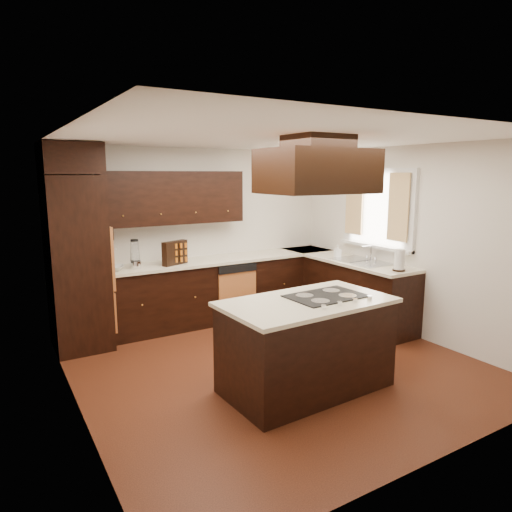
% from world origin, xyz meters
% --- Properties ---
extents(floor, '(4.20, 4.20, 0.02)m').
position_xyz_m(floor, '(0.00, 0.00, -0.01)').
color(floor, '#5C2915').
rests_on(floor, ground).
extents(ceiling, '(4.20, 4.20, 0.02)m').
position_xyz_m(ceiling, '(0.00, 0.00, 2.51)').
color(ceiling, white).
rests_on(ceiling, ground).
extents(wall_back, '(4.20, 0.02, 2.50)m').
position_xyz_m(wall_back, '(0.00, 2.11, 1.25)').
color(wall_back, beige).
rests_on(wall_back, ground).
extents(wall_front, '(4.20, 0.02, 2.50)m').
position_xyz_m(wall_front, '(0.00, -2.11, 1.25)').
color(wall_front, beige).
rests_on(wall_front, ground).
extents(wall_left, '(0.02, 4.20, 2.50)m').
position_xyz_m(wall_left, '(-2.11, 0.00, 1.25)').
color(wall_left, beige).
rests_on(wall_left, ground).
extents(wall_right, '(0.02, 4.20, 2.50)m').
position_xyz_m(wall_right, '(2.11, 0.00, 1.25)').
color(wall_right, beige).
rests_on(wall_right, ground).
extents(oven_column, '(0.65, 0.75, 2.12)m').
position_xyz_m(oven_column, '(-1.78, 1.71, 1.06)').
color(oven_column, black).
rests_on(oven_column, floor).
extents(wall_oven_face, '(0.05, 0.62, 0.78)m').
position_xyz_m(wall_oven_face, '(-1.43, 1.71, 1.12)').
color(wall_oven_face, '#B86934').
rests_on(wall_oven_face, oven_column).
extents(base_cabinets_back, '(2.93, 0.60, 0.88)m').
position_xyz_m(base_cabinets_back, '(0.03, 1.80, 0.44)').
color(base_cabinets_back, black).
rests_on(base_cabinets_back, floor).
extents(base_cabinets_right, '(0.60, 2.40, 0.88)m').
position_xyz_m(base_cabinets_right, '(1.80, 0.90, 0.44)').
color(base_cabinets_right, black).
rests_on(base_cabinets_right, floor).
extents(countertop_back, '(2.93, 0.63, 0.04)m').
position_xyz_m(countertop_back, '(0.03, 1.79, 0.90)').
color(countertop_back, beige).
rests_on(countertop_back, base_cabinets_back).
extents(countertop_right, '(0.63, 2.40, 0.04)m').
position_xyz_m(countertop_right, '(1.79, 0.90, 0.90)').
color(countertop_right, beige).
rests_on(countertop_right, base_cabinets_right).
extents(upper_cabinets, '(2.00, 0.34, 0.72)m').
position_xyz_m(upper_cabinets, '(-0.43, 1.93, 1.81)').
color(upper_cabinets, black).
rests_on(upper_cabinets, wall_back).
extents(dishwasher_front, '(0.60, 0.05, 0.72)m').
position_xyz_m(dishwasher_front, '(0.33, 1.50, 0.40)').
color(dishwasher_front, '#B86934').
rests_on(dishwasher_front, floor).
extents(window_frame, '(0.06, 1.32, 1.12)m').
position_xyz_m(window_frame, '(2.07, 0.55, 1.65)').
color(window_frame, silver).
rests_on(window_frame, wall_right).
extents(window_pane, '(0.00, 1.20, 1.00)m').
position_xyz_m(window_pane, '(2.10, 0.55, 1.65)').
color(window_pane, white).
rests_on(window_pane, wall_right).
extents(curtain_left, '(0.02, 0.34, 0.90)m').
position_xyz_m(curtain_left, '(2.01, 0.13, 1.70)').
color(curtain_left, '#F5E6B5').
rests_on(curtain_left, wall_right).
extents(curtain_right, '(0.02, 0.34, 0.90)m').
position_xyz_m(curtain_right, '(2.01, 0.97, 1.70)').
color(curtain_right, '#F5E6B5').
rests_on(curtain_right, wall_right).
extents(sink_rim, '(0.52, 0.84, 0.01)m').
position_xyz_m(sink_rim, '(1.80, 0.55, 0.92)').
color(sink_rim, silver).
rests_on(sink_rim, countertop_right).
extents(island, '(1.65, 0.95, 0.88)m').
position_xyz_m(island, '(-0.06, -0.64, 0.44)').
color(island, black).
rests_on(island, floor).
extents(island_top, '(1.71, 1.01, 0.04)m').
position_xyz_m(island_top, '(-0.06, -0.64, 0.90)').
color(island_top, beige).
rests_on(island_top, island).
extents(cooktop, '(0.78, 0.54, 0.01)m').
position_xyz_m(cooktop, '(0.18, -0.63, 0.93)').
color(cooktop, black).
rests_on(cooktop, island_top).
extents(range_hood, '(1.05, 0.72, 0.42)m').
position_xyz_m(range_hood, '(0.10, -0.55, 2.16)').
color(range_hood, black).
rests_on(range_hood, ceiling).
extents(hood_duct, '(0.55, 0.50, 0.13)m').
position_xyz_m(hood_duct, '(0.10, -0.55, 2.44)').
color(hood_duct, black).
rests_on(hood_duct, ceiling).
extents(blender_base, '(0.15, 0.15, 0.10)m').
position_xyz_m(blender_base, '(-1.06, 1.71, 0.97)').
color(blender_base, silver).
rests_on(blender_base, countertop_back).
extents(blender_pitcher, '(0.13, 0.13, 0.26)m').
position_xyz_m(blender_pitcher, '(-1.06, 1.71, 1.15)').
color(blender_pitcher, silver).
rests_on(blender_pitcher, blender_base).
extents(spice_rack, '(0.39, 0.24, 0.32)m').
position_xyz_m(spice_rack, '(-0.52, 1.69, 1.08)').
color(spice_rack, black).
rests_on(spice_rack, countertop_back).
extents(mixing_bowl, '(0.33, 0.33, 0.06)m').
position_xyz_m(mixing_bowl, '(-1.34, 1.72, 0.95)').
color(mixing_bowl, silver).
rests_on(mixing_bowl, countertop_back).
extents(soap_bottle, '(0.10, 0.10, 0.18)m').
position_xyz_m(soap_bottle, '(1.73, 0.98, 1.01)').
color(soap_bottle, silver).
rests_on(soap_bottle, countertop_right).
extents(paper_towel, '(0.16, 0.16, 0.28)m').
position_xyz_m(paper_towel, '(1.76, -0.16, 1.06)').
color(paper_towel, silver).
rests_on(paper_towel, countertop_right).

